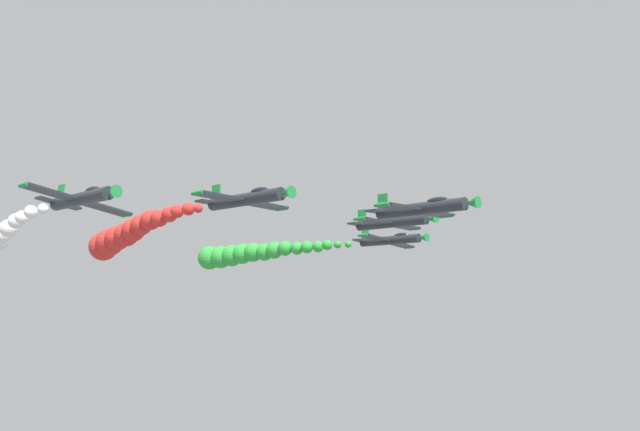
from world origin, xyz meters
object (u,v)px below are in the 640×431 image
airplane_left_inner (393,222)px  airplane_lead (422,208)px  airplane_right_outer (82,198)px  airplane_left_outer (391,240)px  airplane_right_inner (247,199)px

airplane_left_inner → airplane_lead: bearing=48.4°
airplane_left_inner → airplane_right_outer: 31.69m
airplane_lead → airplane_left_outer: 27.50m
airplane_lead → airplane_left_inner: 13.69m
airplane_lead → airplane_left_inner: (-9.08, -10.23, 0.42)m
airplane_left_inner → airplane_right_inner: 20.15m
airplane_left_inner → airplane_right_outer: (30.55, -8.43, 0.05)m
airplane_lead → airplane_left_outer: size_ratio=1.00×
airplane_left_inner → airplane_right_outer: airplane_right_outer is taller
airplane_left_inner → airplane_right_outer: bearing=-15.4°
airplane_right_inner → airplane_left_inner: bearing=-179.6°
airplane_left_outer → airplane_right_inner: bearing=16.0°
airplane_left_inner → airplane_left_outer: bearing=-141.0°
airplane_left_inner → airplane_right_inner: size_ratio=1.00×
airplane_lead → airplane_left_inner: bearing=-131.6°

